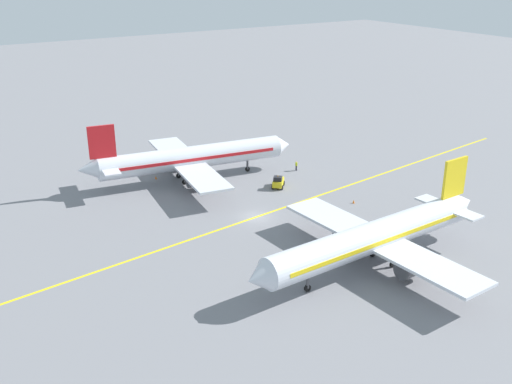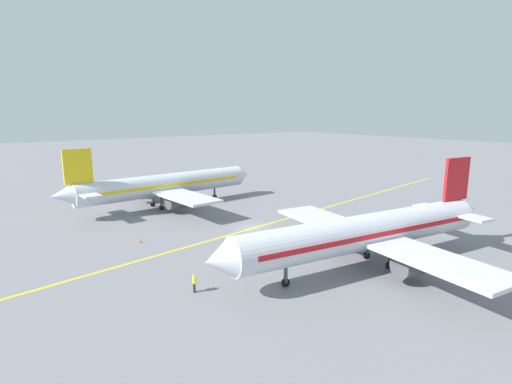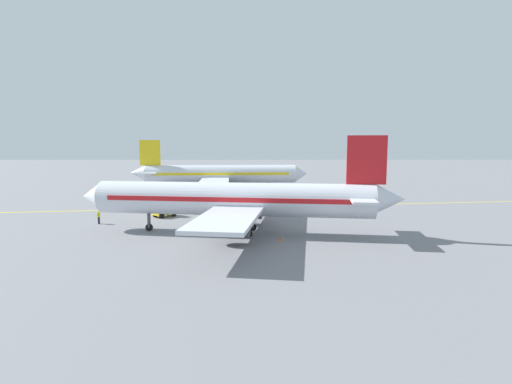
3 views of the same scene
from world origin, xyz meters
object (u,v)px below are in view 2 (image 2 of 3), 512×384
at_px(baggage_tug_white, 230,251).
at_px(airplane_adjacent_stand, 368,232).
at_px(airplane_at_gate, 165,185).
at_px(traffic_cone_mid_apron, 422,264).
at_px(traffic_cone_near_nose, 140,241).
at_px(ground_crew_worker, 194,283).

bearing_deg(baggage_tug_white, airplane_adjacent_stand, 44.31).
bearing_deg(airplane_at_gate, baggage_tug_white, -10.31).
bearing_deg(traffic_cone_mid_apron, airplane_at_gate, -166.48).
bearing_deg(baggage_tug_white, traffic_cone_mid_apron, 46.93).
xyz_separation_m(airplane_at_gate, airplane_adjacent_stand, (37.39, 5.19, 0.00)).
height_order(airplane_adjacent_stand, traffic_cone_near_nose, airplane_adjacent_stand).
xyz_separation_m(airplane_at_gate, ground_crew_worker, (31.94, -11.97, -2.80)).
distance_m(airplane_adjacent_stand, ground_crew_worker, 18.22).
xyz_separation_m(airplane_adjacent_stand, traffic_cone_mid_apron, (3.41, 4.62, -3.43)).
height_order(baggage_tug_white, ground_crew_worker, baggage_tug_white).
xyz_separation_m(ground_crew_worker, traffic_cone_mid_apron, (8.87, 21.78, -0.63)).
bearing_deg(airplane_adjacent_stand, traffic_cone_mid_apron, 53.56).
xyz_separation_m(traffic_cone_near_nose, traffic_cone_mid_apron, (25.09, 20.45, 0.00)).
distance_m(traffic_cone_near_nose, traffic_cone_mid_apron, 32.37).
bearing_deg(traffic_cone_near_nose, airplane_adjacent_stand, 36.13).
bearing_deg(ground_crew_worker, traffic_cone_near_nose, 175.30).
distance_m(baggage_tug_white, ground_crew_worker, 8.59).
bearing_deg(airplane_adjacent_stand, traffic_cone_near_nose, -143.87).
distance_m(airplane_at_gate, airplane_adjacent_stand, 37.75).
xyz_separation_m(baggage_tug_white, ground_crew_worker, (4.90, -7.05, 0.01)).
bearing_deg(airplane_adjacent_stand, baggage_tug_white, -135.69).
bearing_deg(ground_crew_worker, airplane_at_gate, 159.46).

